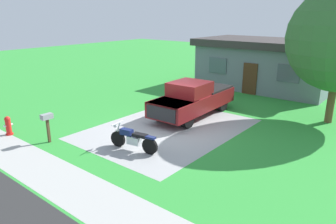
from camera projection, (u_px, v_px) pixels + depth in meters
ground_plane at (168, 129)px, 15.10m from camera, size 80.00×80.00×0.00m
driveway_pad at (168, 129)px, 15.10m from camera, size 5.90×8.04×0.01m
sidewalk_strip at (56, 177)px, 10.66m from camera, size 36.00×1.80×0.01m
motorcycle at (133, 139)px, 12.63m from camera, size 2.20×0.75×1.09m
pickup_truck at (194, 98)px, 16.85m from camera, size 2.20×5.69×1.90m
fire_hydrant at (8, 126)px, 14.26m from camera, size 0.32×0.40×0.87m
mailbox at (47, 120)px, 13.26m from camera, size 0.26×0.48×1.26m
neighbor_house at (266, 63)px, 22.98m from camera, size 9.60×5.60×3.50m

